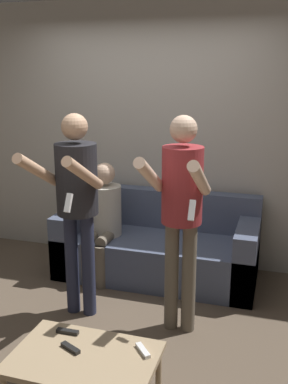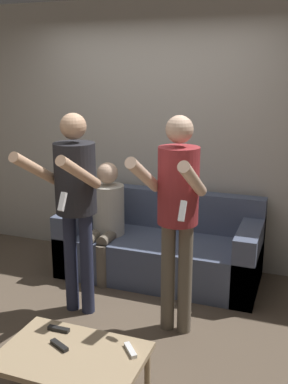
{
  "view_description": "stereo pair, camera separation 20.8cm",
  "coord_description": "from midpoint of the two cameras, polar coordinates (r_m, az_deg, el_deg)",
  "views": [
    {
      "loc": [
        1.29,
        -2.95,
        2.01
      ],
      "look_at": [
        0.19,
        0.63,
        0.99
      ],
      "focal_mm": 42.0,
      "sensor_mm": 36.0,
      "label": 1
    },
    {
      "loc": [
        1.49,
        -2.88,
        2.01
      ],
      "look_at": [
        0.19,
        0.63,
        0.99
      ],
      "focal_mm": 42.0,
      "sensor_mm": 36.0,
      "label": 2
    }
  ],
  "objects": [
    {
      "name": "person_standing_left",
      "position": [
        3.62,
        -10.25,
        -0.15
      ],
      "size": [
        0.45,
        0.73,
        1.69
      ],
      "color": "#282D47",
      "rests_on": "ground_plane"
    },
    {
      "name": "coffee_table",
      "position": [
        2.92,
        -9.81,
        -20.45
      ],
      "size": [
        0.88,
        0.59,
        0.35
      ],
      "color": "tan",
      "rests_on": "ground_plane"
    },
    {
      "name": "remote_far",
      "position": [
        3.12,
        -11.66,
        -17.0
      ],
      "size": [
        0.15,
        0.04,
        0.02
      ],
      "color": "black",
      "rests_on": "coffee_table"
    },
    {
      "name": "wall_back",
      "position": [
        4.71,
        -0.22,
        7.19
      ],
      "size": [
        6.4,
        0.06,
        2.7
      ],
      "color": "#B7B2A8",
      "rests_on": "ground_plane"
    },
    {
      "name": "remote_near",
      "position": [
        2.96,
        -11.42,
        -18.88
      ],
      "size": [
        0.15,
        0.1,
        0.02
      ],
      "color": "black",
      "rests_on": "coffee_table"
    },
    {
      "name": "person_seated",
      "position": [
        4.43,
        -6.54,
        -3.03
      ],
      "size": [
        0.32,
        0.53,
        1.15
      ],
      "color": "#6B6051",
      "rests_on": "ground_plane"
    },
    {
      "name": "couch",
      "position": [
        4.53,
        0.43,
        -7.17
      ],
      "size": [
        1.95,
        0.82,
        0.82
      ],
      "color": "#4C5670",
      "rests_on": "ground_plane"
    },
    {
      "name": "ground_plane",
      "position": [
        3.8,
        -7.41,
        -16.82
      ],
      "size": [
        14.0,
        14.0,
        0.0
      ],
      "primitive_type": "plane",
      "color": "brown"
    },
    {
      "name": "remote_mid",
      "position": [
        2.89,
        -2.33,
        -19.49
      ],
      "size": [
        0.13,
        0.14,
        0.02
      ],
      "color": "white",
      "rests_on": "coffee_table"
    },
    {
      "name": "person_standing_right",
      "position": [
        3.33,
        2.97,
        -1.4
      ],
      "size": [
        0.43,
        0.7,
        1.7
      ],
      "color": "#6B6051",
      "rests_on": "ground_plane"
    }
  ]
}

